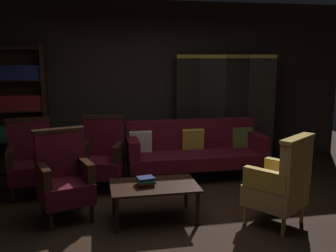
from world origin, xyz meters
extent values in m
plane|color=black|center=(0.00, 0.00, 0.00)|extent=(10.00, 10.00, 0.00)
cube|color=black|center=(0.00, 2.45, 1.40)|extent=(7.20, 0.10, 2.80)
cube|color=black|center=(0.64, 2.21, 0.95)|extent=(0.45, 0.15, 1.90)
cube|color=gold|center=(0.64, 2.21, 1.87)|extent=(0.45, 0.16, 0.06)
cube|color=black|center=(1.07, 2.18, 0.95)|extent=(0.43, 0.22, 1.90)
cube|color=gold|center=(1.07, 2.18, 1.87)|extent=(0.44, 0.22, 0.06)
cube|color=black|center=(1.50, 2.13, 0.95)|extent=(0.46, 0.12, 1.90)
cube|color=gold|center=(1.50, 2.13, 1.87)|extent=(0.46, 0.13, 0.06)
cube|color=black|center=(1.93, 2.07, 0.95)|extent=(0.42, 0.25, 1.90)
cube|color=gold|center=(1.93, 2.07, 1.87)|extent=(0.42, 0.25, 0.06)
cube|color=black|center=(-1.73, 2.18, 1.02)|extent=(0.06, 0.32, 2.05)
cube|color=black|center=(-2.15, 2.33, 1.02)|extent=(0.90, 0.02, 2.05)
cube|color=black|center=(-2.15, 2.18, 0.06)|extent=(0.86, 0.30, 0.02)
cube|color=black|center=(-2.15, 2.18, 0.54)|extent=(0.86, 0.30, 0.02)
cube|color=#1E4C28|center=(-2.15, 2.16, 0.67)|extent=(0.78, 0.22, 0.23)
cube|color=black|center=(-2.15, 2.18, 1.02)|extent=(0.86, 0.30, 0.02)
cube|color=maroon|center=(-2.15, 2.16, 1.15)|extent=(0.78, 0.22, 0.23)
cube|color=black|center=(-2.15, 2.18, 1.51)|extent=(0.86, 0.30, 0.02)
cube|color=navy|center=(-2.15, 2.16, 1.63)|extent=(0.78, 0.22, 0.22)
cube|color=black|center=(-2.15, 2.18, 1.99)|extent=(0.86, 0.30, 0.02)
cylinder|color=black|center=(-0.40, 1.05, 0.11)|extent=(0.07, 0.07, 0.22)
cylinder|color=black|center=(1.50, 1.05, 0.11)|extent=(0.07, 0.07, 0.22)
cylinder|color=black|center=(-0.40, 1.65, 0.11)|extent=(0.07, 0.07, 0.22)
cylinder|color=black|center=(1.50, 1.65, 0.11)|extent=(0.07, 0.07, 0.22)
cube|color=#4C0F19|center=(0.55, 1.35, 0.32)|extent=(2.10, 0.76, 0.20)
cube|color=#4C0F19|center=(0.55, 1.66, 0.65)|extent=(2.10, 0.18, 0.46)
cube|color=#4C0F19|center=(-0.43, 1.35, 0.55)|extent=(0.16, 0.68, 0.26)
cube|color=#4C0F19|center=(1.53, 1.35, 0.55)|extent=(0.16, 0.68, 0.26)
cube|color=beige|center=(-0.28, 1.55, 0.57)|extent=(0.35, 0.16, 0.35)
cube|color=#B79338|center=(0.55, 1.55, 0.57)|extent=(0.34, 0.16, 0.35)
cube|color=#4C5123|center=(1.38, 1.55, 0.57)|extent=(0.35, 0.17, 0.35)
cylinder|color=black|center=(-0.77, -0.27, 0.20)|extent=(0.04, 0.04, 0.39)
cylinder|color=black|center=(0.13, -0.27, 0.20)|extent=(0.04, 0.04, 0.39)
cylinder|color=black|center=(-0.77, 0.27, 0.20)|extent=(0.04, 0.04, 0.39)
cylinder|color=black|center=(0.13, 0.27, 0.20)|extent=(0.04, 0.04, 0.39)
cube|color=black|center=(-0.32, 0.00, 0.41)|extent=(1.00, 0.64, 0.03)
cylinder|color=gold|center=(1.04, -0.06, 0.11)|extent=(0.04, 0.04, 0.22)
cylinder|color=gold|center=(0.67, -0.33, 0.11)|extent=(0.04, 0.04, 0.22)
cylinder|color=gold|center=(1.32, -0.43, 0.11)|extent=(0.04, 0.04, 0.22)
cylinder|color=gold|center=(0.94, -0.70, 0.11)|extent=(0.04, 0.04, 0.22)
cube|color=tan|center=(0.99, -0.38, 0.34)|extent=(0.78, 0.78, 0.24)
cube|color=tan|center=(1.13, -0.56, 0.73)|extent=(0.52, 0.43, 0.54)
cube|color=gold|center=(1.13, -0.56, 1.02)|extent=(0.56, 0.46, 0.04)
cube|color=gold|center=(1.19, -0.23, 0.57)|extent=(0.37, 0.46, 0.22)
cube|color=gold|center=(0.80, -0.52, 0.57)|extent=(0.37, 0.46, 0.22)
cylinder|color=black|center=(-1.17, 0.93, 0.11)|extent=(0.04, 0.04, 0.22)
cylinder|color=black|center=(-0.72, 0.82, 0.11)|extent=(0.04, 0.04, 0.22)
cylinder|color=black|center=(-1.06, 1.37, 0.11)|extent=(0.04, 0.04, 0.22)
cylinder|color=black|center=(-0.61, 1.26, 0.11)|extent=(0.04, 0.04, 0.22)
cube|color=#4C0F19|center=(-0.89, 1.10, 0.34)|extent=(0.68, 0.68, 0.24)
cube|color=#4C0F19|center=(-0.84, 1.32, 0.73)|extent=(0.57, 0.25, 0.54)
cube|color=black|center=(-0.84, 1.32, 1.02)|extent=(0.61, 0.27, 0.04)
cube|color=black|center=(-1.12, 1.15, 0.57)|extent=(0.21, 0.51, 0.22)
cube|color=black|center=(-0.66, 1.04, 0.57)|extent=(0.21, 0.51, 0.22)
cylinder|color=black|center=(-2.04, 0.81, 0.11)|extent=(0.04, 0.04, 0.22)
cylinder|color=black|center=(-1.58, 0.87, 0.11)|extent=(0.04, 0.04, 0.22)
cylinder|color=black|center=(-2.09, 1.27, 0.11)|extent=(0.04, 0.04, 0.22)
cylinder|color=black|center=(-1.64, 1.32, 0.11)|extent=(0.04, 0.04, 0.22)
cube|color=#4C0F19|center=(-1.84, 1.07, 0.34)|extent=(0.62, 0.62, 0.24)
cube|color=#4C0F19|center=(-1.86, 1.30, 0.73)|extent=(0.57, 0.19, 0.54)
cube|color=black|center=(-1.86, 1.30, 1.02)|extent=(0.61, 0.20, 0.04)
cube|color=black|center=(-2.07, 1.04, 0.57)|extent=(0.15, 0.51, 0.22)
cube|color=black|center=(-1.60, 1.10, 0.57)|extent=(0.15, 0.51, 0.22)
cylinder|color=black|center=(-1.48, -0.09, 0.11)|extent=(0.04, 0.04, 0.22)
cylinder|color=black|center=(-1.04, 0.05, 0.11)|extent=(0.04, 0.04, 0.22)
cylinder|color=black|center=(-1.61, 0.35, 0.11)|extent=(0.04, 0.04, 0.22)
cylinder|color=black|center=(-1.17, 0.49, 0.11)|extent=(0.04, 0.04, 0.22)
cube|color=#4C0F19|center=(-1.33, 0.20, 0.34)|extent=(0.70, 0.70, 0.24)
cube|color=#4C0F19|center=(-1.39, 0.42, 0.73)|extent=(0.57, 0.28, 0.54)
cube|color=black|center=(-1.39, 0.42, 1.02)|extent=(0.61, 0.30, 0.04)
cube|color=black|center=(-1.55, 0.13, 0.57)|extent=(0.23, 0.50, 0.22)
cube|color=black|center=(-1.10, 0.27, 0.57)|extent=(0.23, 0.50, 0.22)
cylinder|color=brown|center=(-1.17, 1.84, 0.14)|extent=(0.28, 0.28, 0.28)
ellipsoid|color=#193D19|center=(-1.17, 1.84, 0.48)|extent=(0.45, 0.45, 0.52)
cube|color=maroon|center=(-0.42, -0.01, 0.44)|extent=(0.20, 0.19, 0.04)
cube|color=#1E4C28|center=(-0.42, -0.01, 0.47)|extent=(0.22, 0.22, 0.03)
cube|color=navy|center=(-0.42, -0.01, 0.50)|extent=(0.21, 0.18, 0.03)
camera|label=1|loc=(-0.99, -4.15, 1.88)|focal=40.82mm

